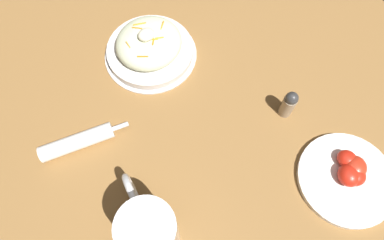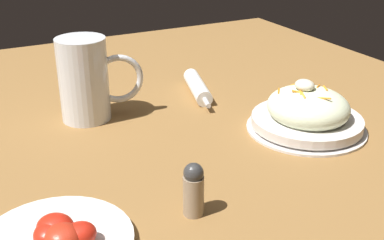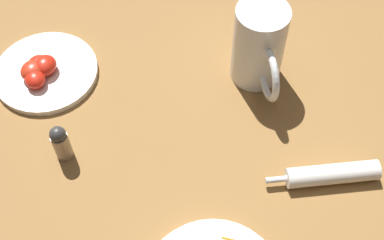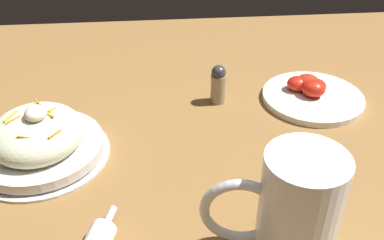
{
  "view_description": "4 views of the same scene",
  "coord_description": "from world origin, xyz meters",
  "px_view_note": "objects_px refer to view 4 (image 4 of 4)",
  "views": [
    {
      "loc": [
        -0.11,
        -0.2,
        0.68
      ],
      "look_at": [
        0.07,
        0.02,
        0.08
      ],
      "focal_mm": 31.16,
      "sensor_mm": 36.0,
      "label": 1
    },
    {
      "loc": [
        0.78,
        -0.33,
        0.4
      ],
      "look_at": [
        0.09,
        0.02,
        0.06
      ],
      "focal_mm": 46.36,
      "sensor_mm": 36.0,
      "label": 2
    },
    {
      "loc": [
        0.24,
        0.46,
        0.81
      ],
      "look_at": [
        0.05,
        -0.01,
        0.06
      ],
      "focal_mm": 49.74,
      "sensor_mm": 36.0,
      "label": 3
    },
    {
      "loc": [
        -0.48,
        0.06,
        0.46
      ],
      "look_at": [
        0.08,
        0.0,
        0.09
      ],
      "focal_mm": 41.41,
      "sensor_mm": 36.0,
      "label": 4
    }
  ],
  "objects_px": {
    "beer_mug": "(294,219)",
    "salt_shaker": "(218,84)",
    "salad_plate": "(38,140)",
    "tomato_plate": "(312,94)"
  },
  "relations": [
    {
      "from": "beer_mug",
      "to": "salt_shaker",
      "type": "distance_m",
      "value": 0.39
    },
    {
      "from": "salad_plate",
      "to": "salt_shaker",
      "type": "relative_size",
      "value": 2.84
    },
    {
      "from": "beer_mug",
      "to": "salt_shaker",
      "type": "bearing_deg",
      "value": 5.13
    },
    {
      "from": "tomato_plate",
      "to": "salad_plate",
      "type": "bearing_deg",
      "value": 105.03
    },
    {
      "from": "beer_mug",
      "to": "tomato_plate",
      "type": "relative_size",
      "value": 0.82
    },
    {
      "from": "salad_plate",
      "to": "salt_shaker",
      "type": "xyz_separation_m",
      "value": [
        0.15,
        -0.32,
        0.01
      ]
    },
    {
      "from": "salad_plate",
      "to": "beer_mug",
      "type": "bearing_deg",
      "value": -124.56
    },
    {
      "from": "beer_mug",
      "to": "salt_shaker",
      "type": "relative_size",
      "value": 2.07
    },
    {
      "from": "tomato_plate",
      "to": "salt_shaker",
      "type": "distance_m",
      "value": 0.19
    },
    {
      "from": "beer_mug",
      "to": "tomato_plate",
      "type": "xyz_separation_m",
      "value": [
        0.38,
        -0.15,
        -0.06
      ]
    }
  ]
}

